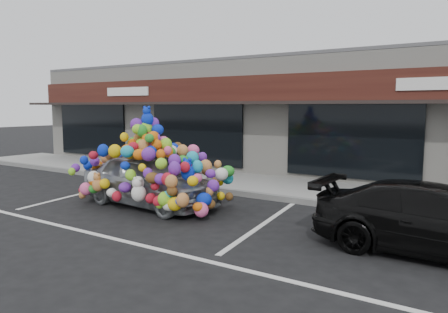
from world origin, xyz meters
The scene contains 9 objects.
ground centered at (0.00, 0.00, 0.00)m, with size 90.00×90.00×0.00m, color black.
shop_building centered at (0.00, 8.44, 2.16)m, with size 24.00×7.20×4.31m.
sidewalk centered at (0.00, 4.00, 0.07)m, with size 26.00×3.00×0.15m, color gray.
kerb centered at (0.00, 2.50, 0.07)m, with size 26.00×0.18×0.16m, color slate.
parking_stripe_left centered at (-3.20, 0.20, 0.00)m, with size 0.12×4.40×0.01m, color silver.
parking_stripe_mid centered at (2.80, 0.20, 0.00)m, with size 0.12×4.40×0.01m, color silver.
lane_line centered at (2.00, -2.30, 0.00)m, with size 14.00×0.12×0.01m, color silver.
toy_car centered at (-0.48, 0.17, 0.84)m, with size 2.89×4.37×2.46m.
black_sedan centered at (6.20, 0.12, 0.61)m, with size 4.18×1.70×1.21m, color black.
Camera 1 is at (7.17, -7.91, 2.53)m, focal length 35.00 mm.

